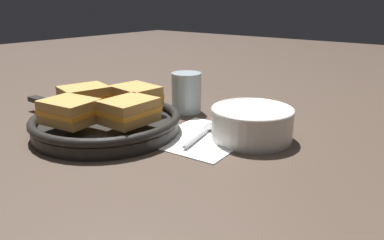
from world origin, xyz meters
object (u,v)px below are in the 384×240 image
at_px(sandwich_far_right, 84,97).
at_px(skillet, 106,123).
at_px(sandwich_far_left, 136,96).
at_px(spoon, 207,129).
at_px(soup_bowl, 252,121).
at_px(drinking_glass, 186,93).
at_px(sandwich_near_right, 129,111).
at_px(sandwich_near_left, 70,111).

bearing_deg(sandwich_far_right, skillet, -95.46).
bearing_deg(sandwich_far_left, spoon, -73.14).
bearing_deg(soup_bowl, drinking_glass, 73.08).
distance_m(skillet, drinking_glass, 0.23).
relative_size(sandwich_near_right, drinking_glass, 1.02).
distance_m(sandwich_far_left, drinking_glass, 0.15).
bearing_deg(soup_bowl, sandwich_far_right, 113.59).
xyz_separation_m(spoon, sandwich_far_right, (-0.12, 0.25, 0.06)).
height_order(skillet, sandwich_far_right, sandwich_far_right).
xyz_separation_m(soup_bowl, skillet, (-0.16, 0.26, -0.02)).
relative_size(sandwich_far_right, drinking_glass, 1.19).
height_order(skillet, sandwich_near_right, sandwich_near_right).
bearing_deg(spoon, skillet, 113.76).
xyz_separation_m(skillet, sandwich_far_left, (0.08, -0.01, 0.04)).
bearing_deg(skillet, spoon, -52.92).
relative_size(soup_bowl, sandwich_far_left, 1.51).
relative_size(skillet, sandwich_near_right, 4.40).
height_order(spoon, sandwich_far_right, sandwich_far_right).
bearing_deg(sandwich_near_right, skillet, 84.86).
relative_size(sandwich_near_left, sandwich_far_right, 0.93).
height_order(soup_bowl, sandwich_far_left, sandwich_far_left).
xyz_separation_m(sandwich_near_right, sandwich_far_right, (0.01, 0.16, 0.00)).
relative_size(skillet, sandwich_near_left, 4.03).
xyz_separation_m(skillet, sandwich_near_left, (-0.08, 0.01, 0.04)).
relative_size(sandwich_far_left, drinking_glass, 1.11).
height_order(spoon, sandwich_near_left, sandwich_near_left).
xyz_separation_m(soup_bowl, sandwich_near_right, (-0.16, 0.18, 0.03)).
xyz_separation_m(sandwich_near_right, sandwich_far_left, (0.09, 0.07, 0.00)).
distance_m(soup_bowl, sandwich_far_right, 0.37).
bearing_deg(sandwich_far_left, skillet, 173.19).
bearing_deg(spoon, soup_bowl, -86.97).
height_order(sandwich_far_left, drinking_glass, drinking_glass).
distance_m(sandwich_near_left, sandwich_near_right, 0.11).
distance_m(spoon, skillet, 0.22).
bearing_deg(soup_bowl, skillet, 120.78).
distance_m(soup_bowl, spoon, 0.10).
xyz_separation_m(skillet, drinking_glass, (0.23, -0.04, 0.03)).
relative_size(skillet, sandwich_far_left, 4.04).
xyz_separation_m(sandwich_far_right, drinking_glass, (0.22, -0.12, -0.02)).
relative_size(soup_bowl, sandwich_far_right, 1.40).
bearing_deg(sandwich_far_left, sandwich_far_right, 129.70).
xyz_separation_m(soup_bowl, sandwich_far_right, (-0.15, 0.34, 0.03)).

